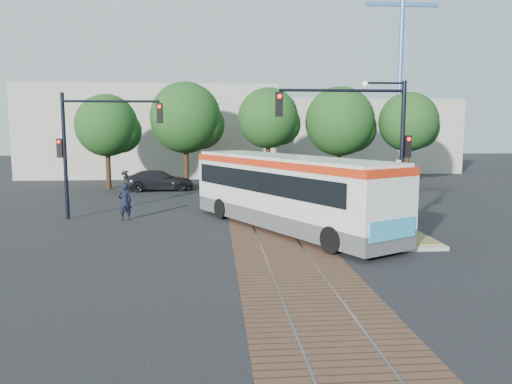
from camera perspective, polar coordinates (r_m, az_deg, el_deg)
ground at (r=20.95m, az=2.01°, el=-4.67°), size 120.00×120.00×0.00m
trackbed at (r=24.85m, az=0.92°, el=-2.73°), size 3.60×40.00×0.02m
tree_row at (r=36.94m, az=0.88°, el=8.15°), size 26.40×5.60×7.67m
warehouses at (r=49.12m, az=-2.59°, el=6.76°), size 40.00×13.00×8.00m
crane at (r=58.41m, az=16.17°, el=13.53°), size 8.00×0.50×18.00m
city_bus at (r=21.40m, az=3.50°, el=0.36°), size 7.75×11.59×3.16m
traffic_island at (r=21.14m, az=15.43°, el=-3.92°), size 2.20×5.20×1.13m
signal_pole_main at (r=20.52m, az=13.18°, el=6.58°), size 5.49×0.46×6.00m
signal_pole_left at (r=25.04m, az=-18.59°, el=5.84°), size 4.99×0.34×6.00m
officer at (r=24.39m, az=-14.77°, el=-1.07°), size 0.76×0.63×1.77m
parked_car at (r=35.35m, az=-11.10°, el=1.31°), size 4.99×2.37×1.41m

